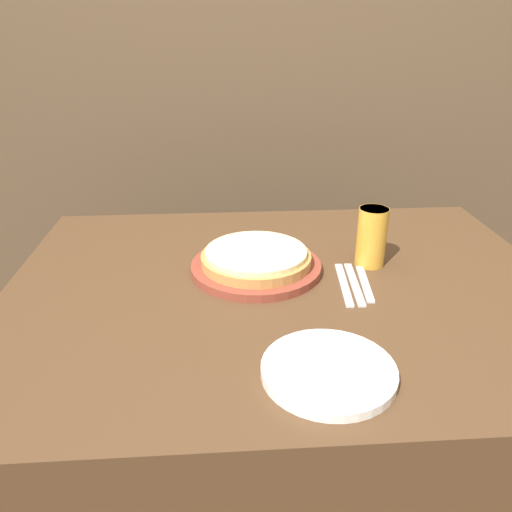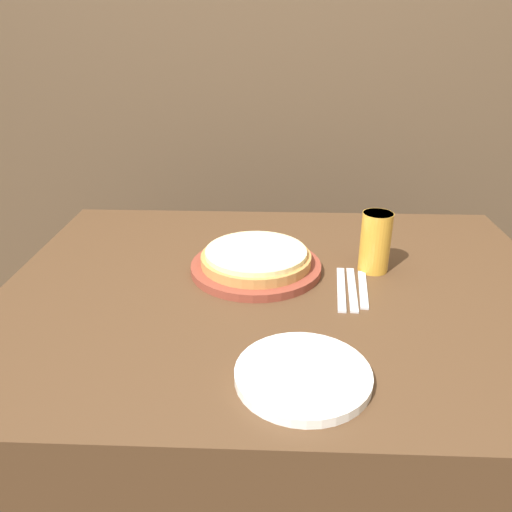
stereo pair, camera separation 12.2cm
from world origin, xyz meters
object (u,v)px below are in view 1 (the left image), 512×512
object	(u,v)px
fork	(344,284)
spoon	(365,283)
dinner_knife	(354,284)
pizza_on_board	(256,262)
dinner_plate	(329,371)
beer_glass	(372,235)

from	to	relation	value
fork	spoon	world-z (taller)	same
dinner_knife	pizza_on_board	bearing A→B (deg)	158.22
dinner_plate	spoon	bearing A→B (deg)	64.76
fork	dinner_plate	bearing A→B (deg)	-107.61
dinner_plate	fork	bearing A→B (deg)	72.39
pizza_on_board	dinner_plate	world-z (taller)	pizza_on_board
beer_glass	fork	xyz separation A→B (m)	(-0.09, -0.11, -0.08)
beer_glass	spoon	xyz separation A→B (m)	(-0.04, -0.11, -0.08)
dinner_knife	spoon	distance (m)	0.02
dinner_plate	spoon	xyz separation A→B (m)	(0.15, 0.32, -0.01)
dinner_plate	spoon	size ratio (longest dim) A/B	1.34
beer_glass	dinner_plate	world-z (taller)	beer_glass
pizza_on_board	fork	distance (m)	0.22
dinner_plate	fork	distance (m)	0.34
fork	spoon	distance (m)	0.05
fork	dinner_knife	distance (m)	0.02
dinner_knife	beer_glass	bearing A→B (deg)	59.03
dinner_plate	spoon	distance (m)	0.36
beer_glass	pizza_on_board	bearing A→B (deg)	-176.55
pizza_on_board	spoon	world-z (taller)	pizza_on_board
pizza_on_board	beer_glass	size ratio (longest dim) A/B	2.15
dinner_plate	spoon	world-z (taller)	dinner_plate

